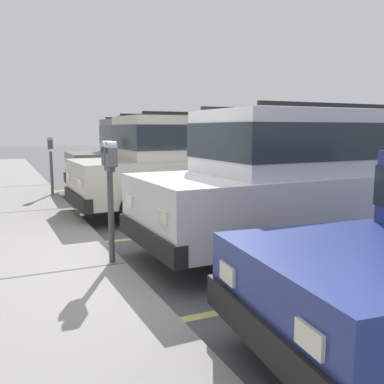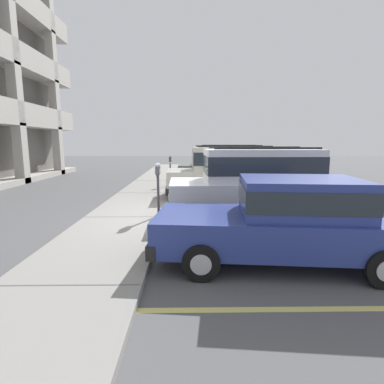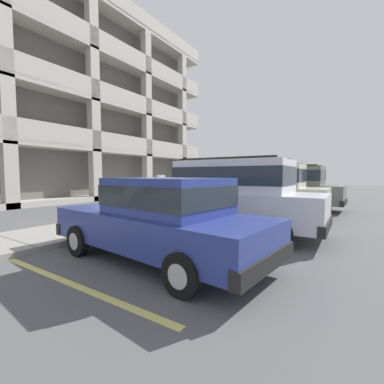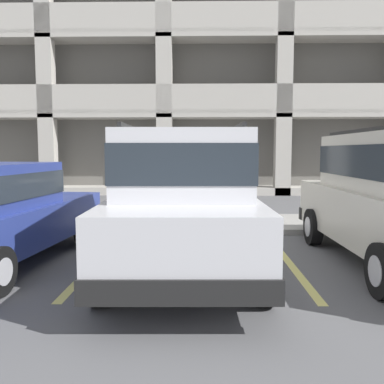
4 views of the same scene
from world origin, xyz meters
The scene contains 9 objects.
ground_plane centered at (0.00, 0.00, -0.05)m, with size 80.00×80.00×0.10m.
sidewalk centered at (0.00, 1.30, 0.06)m, with size 40.00×2.20×0.12m.
parking_stall_lines centered at (1.49, -1.40, 0.00)m, with size 12.06×4.80×0.01m.
silver_suv centered at (-0.11, -2.37, 1.09)m, with size 2.10×4.82×2.03m.
red_sedan centered at (-2.96, -2.22, 0.82)m, with size 2.17×4.63×1.54m.
dark_hatchback centered at (3.12, -2.08, 1.09)m, with size 2.09×4.82×2.03m.
blue_coupe centered at (5.94, -2.43, 1.09)m, with size 2.10×4.82×2.03m.
parking_meter_near centered at (0.09, 0.35, 1.21)m, with size 0.35×0.12×1.47m.
parking_meter_far centered at (6.06, 0.36, 1.05)m, with size 0.15×0.12×1.41m.
Camera 3 is at (-6.55, -5.29, 1.60)m, focal length 24.00 mm.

